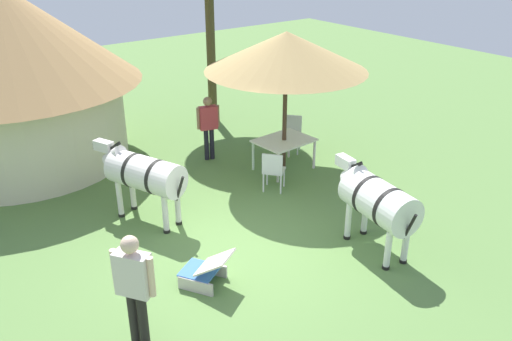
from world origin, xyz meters
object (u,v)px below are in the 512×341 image
Objects in this scene: thatched_hut at (9,67)px; patio_chair_west_end at (292,131)px; striped_lounge_chair at (206,270)px; zebra_nearest_camera at (377,201)px; patio_dining_table at (284,143)px; patio_chair_east_end at (273,169)px; shade_umbrella at (286,51)px; standing_watcher at (134,282)px; guest_beside_umbrella at (208,122)px; zebra_by_umbrella at (143,174)px.

thatched_hut is 6.57× the size of patio_chair_west_end.
patio_chair_west_end is 5.81m from striped_lounge_chair.
patio_chair_west_end is 0.43× the size of zebra_nearest_camera.
patio_dining_table is 1.18m from patio_chair_east_end.
patio_dining_table reaches higher than striped_lounge_chair.
shade_umbrella is at bearing 90.00° from patio_chair_east_end.
zebra_nearest_camera is at bearing -64.01° from thatched_hut.
striped_lounge_chair is (1.45, 0.62, -0.80)m from standing_watcher.
shade_umbrella is 2.26× the size of guest_beside_umbrella.
guest_beside_umbrella reaches higher than patio_chair_west_end.
standing_watcher reaches higher than guest_beside_umbrella.
patio_chair_west_end and patio_chair_east_end have the same top height.
zebra_by_umbrella is (-2.74, 3.35, 0.02)m from zebra_nearest_camera.
guest_beside_umbrella is (3.61, -2.67, -1.34)m from thatched_hut.
patio_chair_west_end is at bearing 40.12° from patio_dining_table.
zebra_by_umbrella is (1.62, 3.06, -0.06)m from standing_watcher.
thatched_hut is 6.80m from patio_chair_west_end.
zebra_nearest_camera is at bearing 105.46° from guest_beside_umbrella.
guest_beside_umbrella is at bearing 105.09° from standing_watcher.
patio_dining_table is at bearing 90.00° from patio_chair_west_end.
striped_lounge_chair is 0.46× the size of zebra_nearest_camera.
thatched_hut is 4.46× the size of patio_dining_table.
shade_umbrella is 2.54m from patio_chair_east_end.
zebra_by_umbrella is (-3.63, -0.22, -1.79)m from shade_umbrella.
patio_chair_west_end is (0.89, 0.75, -0.14)m from patio_dining_table.
shade_umbrella reaches higher than zebra_nearest_camera.
standing_watcher reaches higher than patio_chair_east_end.
patio_chair_east_end is at bearing 86.31° from standing_watcher.
thatched_hut is 2.83× the size of zebra_by_umbrella.
zebra_by_umbrella is at bearing -76.61° from thatched_hut.
patio_chair_west_end is 2.34m from patio_chair_east_end.
patio_chair_east_end is at bearing -140.90° from patio_dining_table.
patio_chair_east_end is at bearing 89.49° from patio_chair_west_end.
guest_beside_umbrella is 0.76× the size of zebra_nearest_camera.
shade_umbrella reaches higher than patio_chair_east_end.
zebra_nearest_camera is (0.18, -5.11, 0.02)m from guest_beside_umbrella.
striped_lounge_chair is at bearing 70.35° from guest_beside_umbrella.
guest_beside_umbrella is at bearing -36.45° from thatched_hut.
patio_chair_west_end is (5.58, -3.45, -1.77)m from thatched_hut.
zebra_by_umbrella reaches higher than striped_lounge_chair.
zebra_by_umbrella reaches higher than patio_dining_table.
patio_dining_table is (4.69, -4.21, -1.64)m from thatched_hut.
patio_chair_east_end is 0.43× the size of zebra_by_umbrella.
patio_chair_west_end is 0.43× the size of zebra_by_umbrella.
guest_beside_umbrella is at bearing 12.98° from zebra_by_umbrella.
patio_dining_table is at bearing 90.00° from patio_chair_east_end.
thatched_hut reaches higher than patio_chair_east_end.
patio_chair_west_end is at bearing 4.62° from striped_lounge_chair.
patio_chair_east_end is 0.52× the size of standing_watcher.
patio_chair_east_end is at bearing -140.90° from shade_umbrella.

